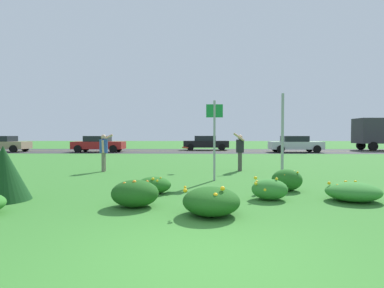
% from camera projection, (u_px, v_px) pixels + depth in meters
% --- Properties ---
extents(ground_plane, '(120.00, 120.00, 0.00)m').
position_uv_depth(ground_plane, '(199.00, 164.00, 16.29)').
color(ground_plane, '#387A2D').
extents(highway_strip, '(120.00, 8.14, 0.01)m').
position_uv_depth(highway_strip, '(199.00, 151.00, 28.94)').
color(highway_strip, '#38383A').
rests_on(highway_strip, ground).
extents(highway_center_stripe, '(120.00, 0.16, 0.00)m').
position_uv_depth(highway_center_stripe, '(199.00, 151.00, 28.94)').
color(highway_center_stripe, yellow).
rests_on(highway_center_stripe, ground).
extents(daylily_clump_mid_center, '(1.02, 0.89, 0.60)m').
position_uv_depth(daylily_clump_mid_center, '(135.00, 193.00, 6.55)').
color(daylily_clump_mid_center, '#1E5619').
rests_on(daylily_clump_mid_center, ground).
extents(daylily_clump_near_camera, '(1.26, 1.06, 0.45)m').
position_uv_depth(daylily_clump_near_camera, '(353.00, 192.00, 7.11)').
color(daylily_clump_near_camera, '#337F2D').
rests_on(daylily_clump_near_camera, ground).
extents(daylily_clump_front_left, '(1.11, 1.13, 0.60)m').
position_uv_depth(daylily_clump_front_left, '(211.00, 201.00, 5.86)').
color(daylily_clump_front_left, '#1E5619').
rests_on(daylily_clump_front_left, ground).
extents(daylily_clump_front_right, '(0.90, 0.78, 0.45)m').
position_uv_depth(daylily_clump_front_right, '(154.00, 185.00, 8.06)').
color(daylily_clump_front_right, '#23661E').
rests_on(daylily_clump_front_right, ground).
extents(daylily_clump_mid_right, '(0.86, 0.72, 0.54)m').
position_uv_depth(daylily_clump_mid_right, '(270.00, 189.00, 7.27)').
color(daylily_clump_mid_right, '#337F2D').
rests_on(daylily_clump_mid_right, ground).
extents(daylily_clump_mid_left, '(0.84, 0.72, 0.60)m').
position_uv_depth(daylily_clump_mid_left, '(287.00, 180.00, 8.44)').
color(daylily_clump_mid_left, '#23661E').
rests_on(daylily_clump_mid_left, ground).
extents(sign_post_near_path, '(0.56, 0.10, 2.71)m').
position_uv_depth(sign_post_near_path, '(214.00, 132.00, 10.26)').
color(sign_post_near_path, '#93969B').
rests_on(sign_post_near_path, ground).
extents(sign_post_by_roadside, '(0.07, 0.10, 2.96)m').
position_uv_depth(sign_post_by_roadside, '(282.00, 137.00, 10.34)').
color(sign_post_by_roadside, '#93969B').
rests_on(sign_post_by_roadside, ground).
extents(evergreen_shrub_side, '(1.21, 1.21, 1.30)m').
position_uv_depth(evergreen_shrub_side, '(3.00, 173.00, 7.16)').
color(evergreen_shrub_side, '#143D19').
rests_on(evergreen_shrub_side, ground).
extents(person_thrower_blue_shirt, '(0.52, 0.51, 1.60)m').
position_uv_depth(person_thrower_blue_shirt, '(104.00, 149.00, 12.82)').
color(person_thrower_blue_shirt, '#2D4C9E').
rests_on(person_thrower_blue_shirt, ground).
extents(person_catcher_dark_shirt, '(0.49, 0.51, 1.65)m').
position_uv_depth(person_catcher_dark_shirt, '(240.00, 149.00, 13.05)').
color(person_catcher_dark_shirt, '#232328').
rests_on(person_catcher_dark_shirt, ground).
extents(frisbee_red, '(0.27, 0.27, 0.11)m').
position_uv_depth(frisbee_red, '(185.00, 148.00, 12.70)').
color(frisbee_red, red).
extents(car_tan_leftmost, '(4.50, 2.00, 1.45)m').
position_uv_depth(car_tan_leftmost, '(2.00, 144.00, 27.48)').
color(car_tan_leftmost, '#937F60').
rests_on(car_tan_leftmost, ground).
extents(car_red_center_left, '(4.50, 2.00, 1.45)m').
position_uv_depth(car_red_center_left, '(99.00, 144.00, 27.29)').
color(car_red_center_left, maroon).
rests_on(car_red_center_left, ground).
extents(car_black_center_right, '(4.50, 2.00, 1.45)m').
position_uv_depth(car_black_center_right, '(206.00, 143.00, 30.73)').
color(car_black_center_right, black).
rests_on(car_black_center_right, ground).
extents(car_silver_rightmost, '(4.50, 2.00, 1.45)m').
position_uv_depth(car_silver_rightmost, '(295.00, 144.00, 26.90)').
color(car_silver_rightmost, '#B7BABF').
rests_on(car_silver_rightmost, ground).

